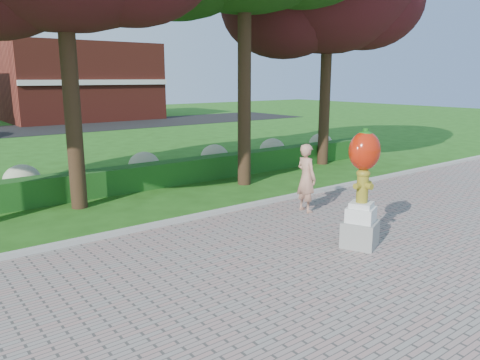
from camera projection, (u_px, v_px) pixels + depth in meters
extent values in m
plane|color=#235214|center=(275.00, 254.00, 9.72)|extent=(100.00, 100.00, 0.00)
cube|color=gray|center=(463.00, 335.00, 6.62)|extent=(40.00, 14.00, 0.04)
cube|color=#ADADA5|center=(197.00, 217.00, 12.03)|extent=(40.00, 0.18, 0.15)
cube|color=#144915|center=(130.00, 178.00, 15.05)|extent=(24.00, 0.70, 0.80)
ellipsoid|color=#B1B389|center=(22.00, 181.00, 14.00)|extent=(1.10, 1.10, 0.99)
ellipsoid|color=#B1B389|center=(144.00, 166.00, 16.39)|extent=(1.10, 1.10, 0.99)
ellipsoid|color=#B1B389|center=(215.00, 157.00, 18.18)|extent=(1.10, 1.10, 0.99)
ellipsoid|color=#B1B389|center=(272.00, 150.00, 19.97)|extent=(1.10, 1.10, 0.99)
ellipsoid|color=#B1B389|center=(321.00, 144.00, 21.75)|extent=(1.10, 1.10, 0.99)
cube|color=maroon|center=(81.00, 82.00, 40.11)|extent=(12.00, 8.00, 6.40)
cylinder|color=black|center=(71.00, 97.00, 12.51)|extent=(0.44, 0.44, 6.16)
cylinder|color=black|center=(244.00, 76.00, 15.28)|extent=(0.44, 0.44, 7.28)
cylinder|color=black|center=(325.00, 93.00, 19.18)|extent=(0.44, 0.44, 5.88)
ellipsoid|color=black|center=(284.00, 6.00, 18.17)|extent=(5.04, 5.04, 4.03)
ellipsoid|color=black|center=(365.00, 3.00, 18.81)|extent=(4.62, 4.62, 3.70)
cube|color=gray|center=(360.00, 234.00, 9.99)|extent=(0.91, 0.91, 0.55)
cube|color=silver|center=(361.00, 214.00, 9.90)|extent=(0.73, 0.73, 0.31)
cube|color=silver|center=(361.00, 205.00, 9.85)|extent=(0.58, 0.58, 0.11)
cylinder|color=olive|center=(362.00, 188.00, 9.78)|extent=(0.24, 0.24, 0.62)
ellipsoid|color=olive|center=(363.00, 173.00, 9.71)|extent=(0.29, 0.29, 0.20)
cylinder|color=olive|center=(357.00, 186.00, 9.66)|extent=(0.13, 0.12, 0.12)
cylinder|color=olive|center=(368.00, 184.00, 9.87)|extent=(0.13, 0.12, 0.12)
cylinder|color=olive|center=(369.00, 186.00, 9.63)|extent=(0.13, 0.13, 0.13)
cylinder|color=olive|center=(364.00, 169.00, 9.69)|extent=(0.09, 0.09, 0.06)
ellipsoid|color=#B31F09|center=(365.00, 151.00, 9.61)|extent=(0.69, 0.62, 0.80)
ellipsoid|color=#B31F09|center=(358.00, 153.00, 9.49)|extent=(0.34, 0.34, 0.51)
ellipsoid|color=#B31F09|center=(371.00, 151.00, 9.73)|extent=(0.34, 0.34, 0.51)
cylinder|color=#196116|center=(366.00, 131.00, 9.52)|extent=(0.11, 0.11, 0.13)
ellipsoid|color=#196116|center=(366.00, 133.00, 9.53)|extent=(0.27, 0.27, 0.09)
imported|color=tan|center=(306.00, 178.00, 12.48)|extent=(0.51, 0.72, 1.84)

